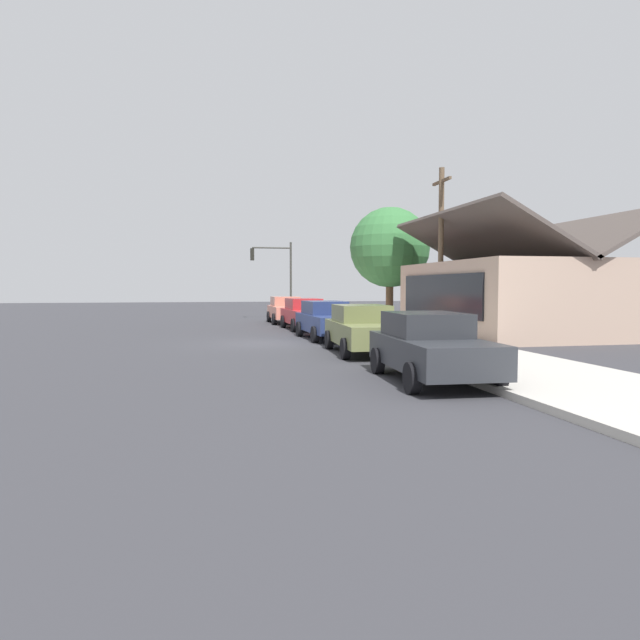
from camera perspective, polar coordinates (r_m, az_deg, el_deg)
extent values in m
plane|color=#38383D|center=(22.12, -5.66, -2.36)|extent=(120.00, 120.00, 0.00)
cube|color=beige|center=(23.39, 8.12, -1.87)|extent=(60.00, 4.20, 0.16)
cube|color=#EA8C75|center=(34.14, -3.41, 0.82)|extent=(4.40, 1.81, 0.70)
cube|color=tan|center=(34.55, -3.52, 1.90)|extent=(2.12, 1.58, 0.56)
cylinder|color=black|center=(32.95, -1.52, 0.12)|extent=(0.66, 0.22, 0.66)
cylinder|color=black|center=(32.69, -4.62, 0.09)|extent=(0.66, 0.22, 0.66)
cylinder|color=black|center=(35.64, -2.30, 0.37)|extent=(0.66, 0.22, 0.66)
cylinder|color=black|center=(35.39, -5.16, 0.34)|extent=(0.66, 0.22, 0.66)
cube|color=red|center=(29.01, -1.48, 0.37)|extent=(4.91, 1.91, 0.70)
cube|color=#A9272B|center=(29.46, -1.67, 1.64)|extent=(2.37, 1.63, 0.56)
cylinder|color=black|center=(27.77, 0.97, -0.49)|extent=(0.67, 0.24, 0.66)
cylinder|color=black|center=(27.38, -2.64, -0.55)|extent=(0.67, 0.24, 0.66)
cylinder|color=black|center=(30.69, -0.43, -0.12)|extent=(0.67, 0.24, 0.66)
cylinder|color=black|center=(30.34, -3.71, -0.17)|extent=(0.67, 0.24, 0.66)
cube|color=navy|center=(23.76, 0.72, -0.30)|extent=(4.80, 1.92, 0.70)
cube|color=navy|center=(24.19, 0.44, 1.26)|extent=(2.33, 1.62, 0.56)
cylinder|color=black|center=(22.62, 3.81, -1.38)|extent=(0.67, 0.24, 0.66)
cylinder|color=black|center=(22.15, -0.53, -1.48)|extent=(0.67, 0.24, 0.66)
cylinder|color=black|center=(25.43, 1.80, -0.85)|extent=(0.67, 0.24, 0.66)
cylinder|color=black|center=(25.02, -2.07, -0.92)|extent=(0.67, 0.24, 0.66)
cube|color=olive|center=(18.74, 4.48, -1.30)|extent=(4.77, 2.11, 0.70)
cube|color=#61683C|center=(19.16, 4.16, 0.69)|extent=(2.33, 1.76, 0.56)
cylinder|color=black|center=(17.63, 8.51, -2.77)|extent=(0.67, 0.25, 0.66)
cylinder|color=black|center=(17.17, 2.56, -2.90)|extent=(0.67, 0.25, 0.66)
cylinder|color=black|center=(20.40, 6.08, -1.92)|extent=(0.67, 0.25, 0.66)
cylinder|color=black|center=(20.00, 0.91, -2.00)|extent=(0.67, 0.25, 0.66)
cube|color=#2D3035|center=(13.41, 11.21, -3.23)|extent=(4.56, 2.09, 0.70)
cube|color=#27292D|center=(13.77, 10.60, -0.42)|extent=(2.22, 1.75, 0.56)
cylinder|color=black|center=(12.56, 17.41, -5.38)|extent=(0.67, 0.25, 0.66)
cylinder|color=black|center=(11.86, 9.26, -5.79)|extent=(0.67, 0.25, 0.66)
cylinder|color=black|center=(15.07, 12.71, -3.86)|extent=(0.67, 0.25, 0.66)
cylinder|color=black|center=(14.49, 5.81, -4.09)|extent=(0.67, 0.25, 0.66)
cube|color=tan|center=(27.71, 19.39, 2.05)|extent=(10.20, 7.85, 3.31)
cube|color=black|center=(25.87, 11.87, 2.46)|extent=(8.16, 0.08, 1.85)
cube|color=#514742|center=(26.82, 15.89, 7.85)|extent=(10.80, 4.22, 2.34)
cube|color=#514742|center=(28.85, 22.86, 7.39)|extent=(10.80, 4.22, 2.34)
cylinder|color=brown|center=(33.53, 7.01, 2.33)|extent=(0.44, 0.44, 3.21)
sphere|color=#38753D|center=(33.60, 7.05, 7.27)|extent=(4.67, 4.67, 4.67)
cylinder|color=#383833|center=(38.50, -2.95, 3.97)|extent=(0.14, 0.14, 5.20)
cylinder|color=#383833|center=(38.41, -4.89, 7.25)|extent=(0.10, 2.60, 0.10)
cube|color=black|center=(38.24, -6.84, 6.58)|extent=(0.28, 0.24, 0.80)
sphere|color=red|center=(38.41, -6.86, 6.95)|extent=(0.16, 0.16, 0.16)
sphere|color=yellow|center=(38.39, -6.86, 6.57)|extent=(0.16, 0.16, 0.16)
sphere|color=green|center=(38.38, -6.85, 6.18)|extent=(0.16, 0.16, 0.16)
cylinder|color=brown|center=(26.18, 12.06, 6.69)|extent=(0.24, 0.24, 7.50)
cube|color=brown|center=(26.55, 12.14, 13.49)|extent=(1.80, 0.12, 0.12)
cylinder|color=red|center=(18.09, 9.50, -2.29)|extent=(0.22, 0.22, 0.55)
sphere|color=red|center=(18.06, 9.51, -1.20)|extent=(0.18, 0.18, 0.18)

